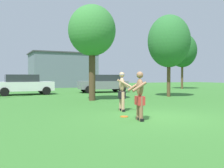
% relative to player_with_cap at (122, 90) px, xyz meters
% --- Properties ---
extents(ground_plane, '(80.00, 80.00, 0.00)m').
position_rel_player_with_cap_xyz_m(ground_plane, '(0.37, -2.03, -0.90)').
color(ground_plane, '#38752D').
extents(player_with_cap, '(0.63, 0.70, 1.65)m').
position_rel_player_with_cap_xyz_m(player_with_cap, '(0.00, 0.00, 0.00)').
color(player_with_cap, black).
rests_on(player_with_cap, ground_plane).
extents(player_in_red, '(0.64, 0.62, 1.61)m').
position_rel_player_with_cap_xyz_m(player_in_red, '(-0.53, -2.26, -0.05)').
color(player_in_red, black).
rests_on(player_in_red, ground_plane).
extents(frisbee, '(0.29, 0.29, 0.03)m').
position_rel_player_with_cap_xyz_m(frisbee, '(-0.64, -1.41, -0.89)').
color(frisbee, orange).
rests_on(frisbee, ground_plane).
extents(car_gray_near_post, '(4.47, 2.40, 1.58)m').
position_rel_player_with_cap_xyz_m(car_gray_near_post, '(4.13, 11.55, -0.07)').
color(car_gray_near_post, slate).
rests_on(car_gray_near_post, ground_plane).
extents(car_white_far_end, '(4.35, 2.12, 1.58)m').
position_rel_player_with_cap_xyz_m(car_white_far_end, '(-2.69, 11.44, -0.07)').
color(car_white_far_end, white).
rests_on(car_white_far_end, ground_plane).
extents(outbuilding_behind_lot, '(8.47, 5.90, 4.50)m').
position_rel_player_with_cap_xyz_m(outbuilding_behind_lot, '(3.63, 24.25, 1.36)').
color(outbuilding_behind_lot, slate).
rests_on(outbuilding_behind_lot, ground_plane).
extents(tree_left_field, '(3.00, 3.00, 5.80)m').
position_rel_player_with_cap_xyz_m(tree_left_field, '(6.48, 5.24, 3.03)').
color(tree_left_field, brown).
rests_on(tree_left_field, ground_plane).
extents(tree_right_field, '(2.82, 2.82, 5.70)m').
position_rel_player_with_cap_xyz_m(tree_right_field, '(0.50, 4.85, 3.23)').
color(tree_right_field, '#4C3823').
rests_on(tree_right_field, ground_plane).
extents(tree_behind_players, '(3.25, 3.25, 6.32)m').
position_rel_player_with_cap_xyz_m(tree_behind_players, '(14.81, 13.52, 3.48)').
color(tree_behind_players, brown).
rests_on(tree_behind_players, ground_plane).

